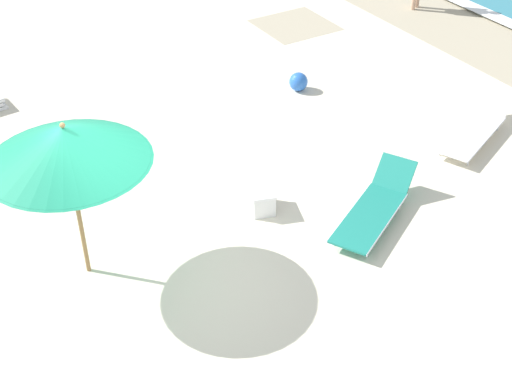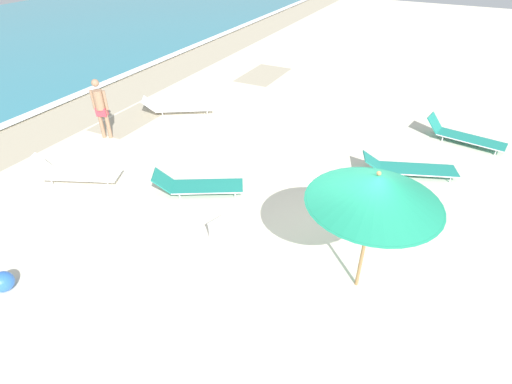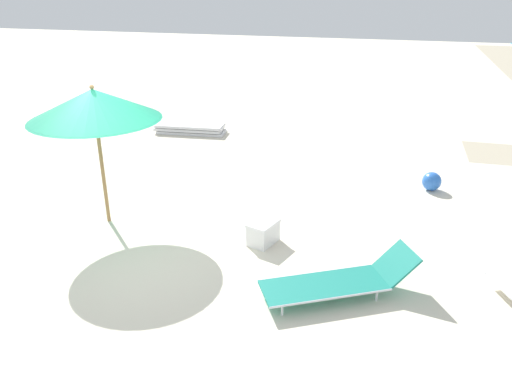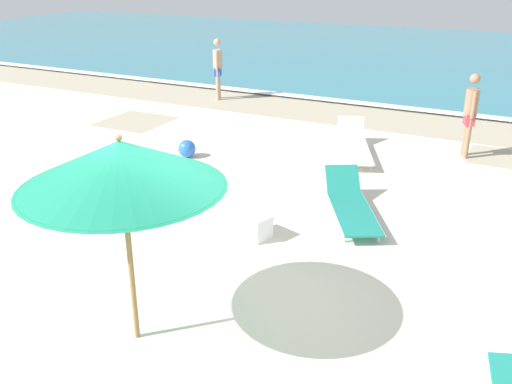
# 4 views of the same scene
# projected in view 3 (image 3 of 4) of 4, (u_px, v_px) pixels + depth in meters

# --- Properties ---
(ground_plane) EXTENTS (60.00, 60.00, 0.16)m
(ground_plane) POSITION_uv_depth(u_px,v_px,m) (142.00, 255.00, 7.77)
(ground_plane) COLOR beige
(beach_umbrella) EXTENTS (2.10, 2.10, 2.36)m
(beach_umbrella) POSITION_uv_depth(u_px,v_px,m) (94.00, 105.00, 7.87)
(beach_umbrella) COLOR #9E7547
(beach_umbrella) RESTS_ON ground_plane
(lounger_stack) EXTENTS (0.79, 1.95, 0.24)m
(lounger_stack) POSITION_uv_depth(u_px,v_px,m) (190.00, 128.00, 13.52)
(lounger_stack) COLOR white
(lounger_stack) RESTS_ON ground_plane
(sun_lounger_under_umbrella) EXTENTS (1.53, 2.10, 0.56)m
(sun_lounger_under_umbrella) POSITION_uv_depth(u_px,v_px,m) (340.00, 280.00, 6.59)
(sun_lounger_under_umbrella) COLOR #1E8475
(sun_lounger_under_umbrella) RESTS_ON ground_plane
(beach_ball) EXTENTS (0.37, 0.37, 0.37)m
(beach_ball) POSITION_uv_depth(u_px,v_px,m) (432.00, 181.00, 9.85)
(beach_ball) COLOR blue
(beach_ball) RESTS_ON ground_plane
(cooler_box) EXTENTS (0.58, 0.49, 0.37)m
(cooler_box) POSITION_uv_depth(u_px,v_px,m) (263.00, 232.00, 7.88)
(cooler_box) COLOR white
(cooler_box) RESTS_ON ground_plane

